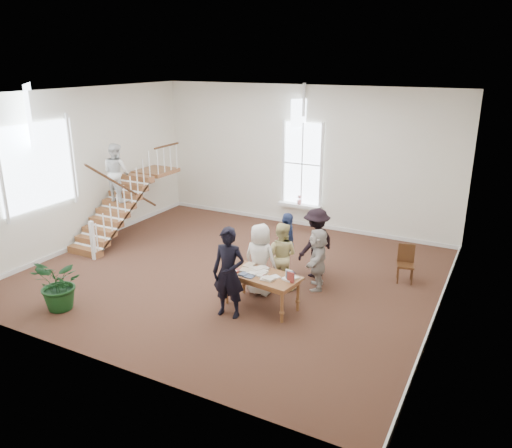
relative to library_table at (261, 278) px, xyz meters
The scene contains 12 objects.
ground 2.05m from the library_table, 139.22° to the left, with size 10.00×10.00×0.00m, color #44261A.
room_shell 5.84m from the library_table, 104.47° to the left, with size 10.49×10.00×10.00m.
staircase 6.21m from the library_table, 160.92° to the left, with size 1.10×4.10×2.92m.
library_table is the anchor object (origin of this frame).
police_officer 0.84m from the library_table, 123.82° to the right, with size 0.72×0.47×1.98m, color black.
elderly_woman 0.70m from the library_table, 119.47° to the left, with size 0.83×0.54×1.71m, color silver.
person_yellow 1.10m from the library_table, 91.95° to the left, with size 0.80×0.62×1.64m, color beige.
woman_cluster_a 1.70m from the library_table, 95.37° to the left, with size 0.99×0.41×1.70m, color navy.
woman_cluster_b 2.19m from the library_table, 78.30° to the left, with size 1.15×0.66×1.77m, color black.
woman_cluster_c 1.66m from the library_table, 63.44° to the left, with size 1.39×0.44×1.50m, color #BAB0A7.
floor_plant 4.38m from the library_table, 150.67° to the right, with size 1.10×0.95×1.22m, color #103413.
side_chair 3.84m from the library_table, 48.83° to the left, with size 0.49×0.49×0.94m.
Camera 1 is at (5.99, -10.14, 5.28)m, focal length 35.00 mm.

